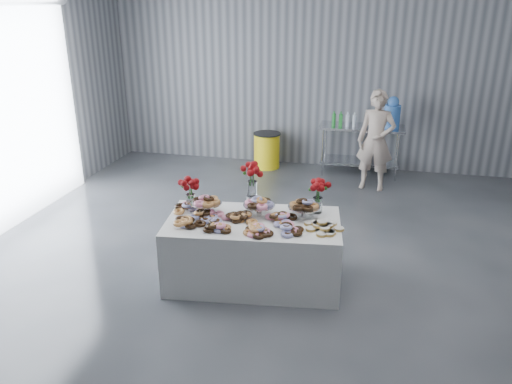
% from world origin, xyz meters
% --- Properties ---
extents(ground, '(9.00, 9.00, 0.00)m').
position_xyz_m(ground, '(0.00, 0.00, 0.00)').
color(ground, '#333539').
rests_on(ground, ground).
extents(room_walls, '(8.04, 9.04, 4.02)m').
position_xyz_m(room_walls, '(-0.27, 0.07, 2.64)').
color(room_walls, gray).
rests_on(room_walls, ground).
extents(display_table, '(2.01, 1.22, 0.75)m').
position_xyz_m(display_table, '(-0.26, 0.02, 0.38)').
color(display_table, silver).
rests_on(display_table, ground).
extents(prep_table, '(1.50, 0.60, 0.90)m').
position_xyz_m(prep_table, '(0.77, 4.10, 0.62)').
color(prep_table, silver).
rests_on(prep_table, ground).
extents(donut_mounds, '(1.89, 1.01, 0.09)m').
position_xyz_m(donut_mounds, '(-0.26, -0.03, 0.80)').
color(donut_mounds, '#BA7244').
rests_on(donut_mounds, display_table).
extents(cake_stand_left, '(0.36, 0.36, 0.17)m').
position_xyz_m(cake_stand_left, '(-0.83, 0.10, 0.89)').
color(cake_stand_left, silver).
rests_on(cake_stand_left, display_table).
extents(cake_stand_mid, '(0.36, 0.36, 0.17)m').
position_xyz_m(cake_stand_mid, '(-0.23, 0.17, 0.89)').
color(cake_stand_mid, silver).
rests_on(cake_stand_mid, display_table).
extents(cake_stand_right, '(0.36, 0.36, 0.17)m').
position_xyz_m(cake_stand_right, '(0.26, 0.23, 0.89)').
color(cake_stand_right, silver).
rests_on(cake_stand_right, display_table).
extents(danish_pile, '(0.48, 0.48, 0.11)m').
position_xyz_m(danish_pile, '(0.50, -0.04, 0.81)').
color(danish_pile, silver).
rests_on(danish_pile, display_table).
extents(bouquet_left, '(0.26, 0.26, 0.42)m').
position_xyz_m(bouquet_left, '(-1.04, 0.17, 1.05)').
color(bouquet_left, white).
rests_on(bouquet_left, display_table).
extents(bouquet_right, '(0.26, 0.26, 0.42)m').
position_xyz_m(bouquet_right, '(0.40, 0.40, 1.05)').
color(bouquet_right, white).
rests_on(bouquet_right, display_table).
extents(bouquet_center, '(0.26, 0.26, 0.57)m').
position_xyz_m(bouquet_center, '(-0.36, 0.36, 1.13)').
color(bouquet_center, silver).
rests_on(bouquet_center, display_table).
extents(water_jug, '(0.28, 0.28, 0.55)m').
position_xyz_m(water_jug, '(1.27, 4.10, 1.15)').
color(water_jug, '#4487EA').
rests_on(water_jug, prep_table).
extents(drink_bottles, '(0.54, 0.08, 0.27)m').
position_xyz_m(drink_bottles, '(0.45, 4.00, 1.04)').
color(drink_bottles, '#268C33').
rests_on(drink_bottles, prep_table).
extents(person, '(0.66, 0.49, 1.67)m').
position_xyz_m(person, '(1.02, 3.39, 0.84)').
color(person, '#CC8C93').
rests_on(person, ground).
extents(trash_barrel, '(0.52, 0.52, 0.67)m').
position_xyz_m(trash_barrel, '(-0.97, 4.10, 0.34)').
color(trash_barrel, yellow).
rests_on(trash_barrel, ground).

